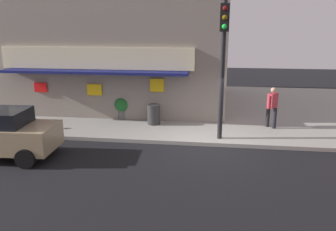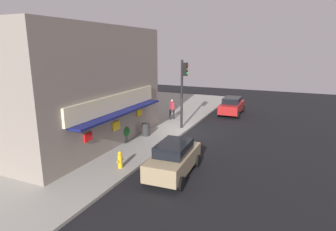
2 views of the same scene
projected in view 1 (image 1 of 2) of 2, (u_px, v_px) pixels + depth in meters
The scene contains 8 objects.
ground_plane at pixel (204, 146), 12.53m from camera, with size 48.96×48.96×0.00m, color black.
sidewalk at pixel (207, 107), 18.32m from camera, with size 32.64×12.16×0.15m, color gray.
corner_building at pixel (120, 36), 18.80m from camera, with size 11.67×9.33×7.35m.
traffic_light at pixel (223, 52), 12.01m from camera, with size 0.32×0.58×5.17m.
fire_hydrant at pixel (22, 119), 14.08m from camera, with size 0.48×0.24×0.90m.
trash_can at pixel (154, 114), 14.73m from camera, with size 0.56×0.56×0.88m, color #2D2D2D.
pedestrian at pixel (272, 105), 14.10m from camera, with size 0.49×0.53×1.74m.
potted_plant_by_doorway at pixel (122, 106), 15.53m from camera, with size 0.67×0.67×1.02m.
Camera 1 is at (0.18, -11.87, 4.39)m, focal length 35.72 mm.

